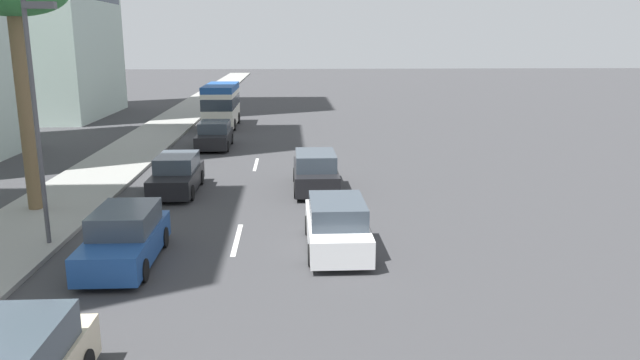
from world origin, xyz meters
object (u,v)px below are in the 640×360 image
object	(u,v)px
minibus_lead	(221,104)
car_seventh	(337,225)
car_second	(125,238)
palm_tree	(13,1)
car_third	(177,175)
car_fourth	(215,135)
car_sixth	(315,172)
street_lamp	(37,99)

from	to	relation	value
minibus_lead	car_seventh	world-z (taller)	minibus_lead
car_second	palm_tree	size ratio (longest dim) A/B	0.51
car_third	minibus_lead	bearing A→B (deg)	-179.47
minibus_lead	palm_tree	bearing A→B (deg)	-11.58
car_fourth	palm_tree	size ratio (longest dim) A/B	0.51
car_fourth	car_sixth	distance (m)	12.02
car_second	car_seventh	world-z (taller)	car_seventh
car_fourth	car_seventh	bearing A→B (deg)	17.85
car_seventh	car_fourth	bearing A→B (deg)	17.85
car_second	car_third	size ratio (longest dim) A/B	0.99
car_third	car_fourth	bearing A→B (deg)	178.24
car_second	street_lamp	world-z (taller)	street_lamp
car_third	car_fourth	distance (m)	10.76
car_third	palm_tree	bearing A→B (deg)	-59.24
minibus_lead	car_sixth	xyz separation A→B (m)	(-19.57, -6.09, -0.93)
car_second	car_fourth	distance (m)	19.18
minibus_lead	car_second	bearing A→B (deg)	0.37
minibus_lead	car_seventh	bearing A→B (deg)	13.24
palm_tree	car_second	bearing A→B (deg)	-139.24
car_sixth	car_fourth	bearing A→B (deg)	27.63
car_third	car_seventh	world-z (taller)	car_seventh
minibus_lead	palm_tree	size ratio (longest dim) A/B	0.75
car_fourth	car_third	bearing A→B (deg)	-1.76
car_second	street_lamp	distance (m)	4.94
minibus_lead	car_second	distance (m)	28.11
car_fourth	street_lamp	world-z (taller)	street_lamp
car_fourth	street_lamp	xyz separation A→B (m)	(-17.65, 3.01, 3.89)
car_seventh	palm_tree	xyz separation A→B (m)	(4.69, 11.02, 6.92)
car_third	car_fourth	xyz separation A→B (m)	(10.75, -0.33, -0.01)
minibus_lead	car_seventh	distance (m)	27.98
minibus_lead	car_fourth	world-z (taller)	minibus_lead
car_seventh	car_second	bearing A→B (deg)	97.99
palm_tree	car_third	bearing A→B (deg)	-59.24
car_fourth	palm_tree	distance (m)	16.11
minibus_lead	street_lamp	bearing A→B (deg)	-5.37
car_fourth	car_sixth	world-z (taller)	car_sixth
palm_tree	street_lamp	bearing A→B (deg)	-152.38
car_sixth	street_lamp	world-z (taller)	street_lamp
street_lamp	car_second	bearing A→B (deg)	-119.57
car_second	car_sixth	bearing A→B (deg)	145.27
car_sixth	street_lamp	size ratio (longest dim) A/B	0.65
minibus_lead	car_fourth	size ratio (longest dim) A/B	1.47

